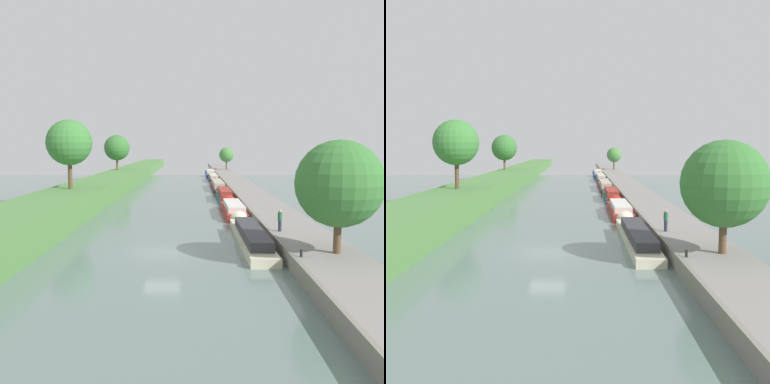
# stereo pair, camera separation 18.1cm
# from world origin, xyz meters

# --- Properties ---
(ground_plane) EXTENTS (160.00, 160.00, 0.00)m
(ground_plane) POSITION_xyz_m (0.00, 0.00, 0.00)
(ground_plane) COLOR slate
(right_towpath) EXTENTS (4.37, 260.00, 1.00)m
(right_towpath) POSITION_xyz_m (10.38, 0.00, 0.50)
(right_towpath) COLOR gray
(right_towpath) RESTS_ON ground_plane
(stone_quay) EXTENTS (0.25, 260.00, 1.05)m
(stone_quay) POSITION_xyz_m (8.07, 0.00, 0.52)
(stone_quay) COLOR gray
(stone_quay) RESTS_ON ground_plane
(narrowboat_cream) EXTENTS (1.92, 15.75, 1.91)m
(narrowboat_cream) POSITION_xyz_m (6.64, 3.81, 0.53)
(narrowboat_cream) COLOR beige
(narrowboat_cream) RESTS_ON ground_plane
(narrowboat_red) EXTENTS (2.14, 12.20, 2.04)m
(narrowboat_red) POSITION_xyz_m (6.60, 17.88, 0.57)
(narrowboat_red) COLOR maroon
(narrowboat_red) RESTS_ON ground_plane
(narrowboat_teal) EXTENTS (1.85, 12.20, 2.08)m
(narrowboat_teal) POSITION_xyz_m (6.60, 30.95, 0.62)
(narrowboat_teal) COLOR #195B60
(narrowboat_teal) RESTS_ON ground_plane
(narrowboat_maroon) EXTENTS (2.00, 17.15, 2.13)m
(narrowboat_maroon) POSITION_xyz_m (6.54, 46.01, 0.59)
(narrowboat_maroon) COLOR maroon
(narrowboat_maroon) RESTS_ON ground_plane
(narrowboat_navy) EXTENTS (1.83, 15.41, 1.96)m
(narrowboat_navy) POSITION_xyz_m (6.65, 63.34, 0.58)
(narrowboat_navy) COLOR #141E42
(narrowboat_navy) RESTS_ON ground_plane
(narrowboat_blue) EXTENTS (2.18, 16.50, 2.13)m
(narrowboat_blue) POSITION_xyz_m (6.66, 80.03, 0.59)
(narrowboat_blue) COLOR #283D93
(narrowboat_blue) RESTS_ON ground_plane
(tree_rightbank_near) EXTENTS (5.24, 5.24, 6.84)m
(tree_rightbank_near) POSITION_xyz_m (10.88, -4.11, 5.21)
(tree_rightbank_near) COLOR brown
(tree_rightbank_near) RESTS_ON right_towpath
(tree_rightbank_midnear) EXTENTS (3.95, 3.95, 5.95)m
(tree_rightbank_midnear) POSITION_xyz_m (11.45, 88.50, 4.96)
(tree_rightbank_midnear) COLOR brown
(tree_rightbank_midnear) RESTS_ON right_towpath
(tree_leftbank_downstream) EXTENTS (5.23, 5.23, 7.95)m
(tree_leftbank_downstream) POSITION_xyz_m (-11.96, 20.33, 7.80)
(tree_leftbank_downstream) COLOR brown
(tree_leftbank_downstream) RESTS_ON left_grassy_bank
(tree_leftbank_upstream) EXTENTS (5.21, 5.21, 7.15)m
(tree_leftbank_upstream) POSITION_xyz_m (-13.26, 59.82, 7.01)
(tree_leftbank_upstream) COLOR brown
(tree_leftbank_upstream) RESTS_ON left_grassy_bank
(person_walking) EXTENTS (0.34, 0.34, 1.66)m
(person_walking) POSITION_xyz_m (8.78, 2.67, 1.87)
(person_walking) COLOR #282D42
(person_walking) RESTS_ON right_towpath
(mooring_bollard_near) EXTENTS (0.16, 0.16, 0.45)m
(mooring_bollard_near) POSITION_xyz_m (8.49, -5.04, 1.22)
(mooring_bollard_near) COLOR black
(mooring_bollard_near) RESTS_ON right_towpath
(mooring_bollard_far) EXTENTS (0.16, 0.16, 0.45)m
(mooring_bollard_far) POSITION_xyz_m (8.49, 87.10, 1.22)
(mooring_bollard_far) COLOR black
(mooring_bollard_far) RESTS_ON right_towpath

